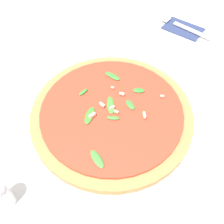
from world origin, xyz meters
name	(u,v)px	position (x,y,z in m)	size (l,w,h in m)	color
ground_plane	(103,132)	(0.00, 0.00, 0.00)	(6.00, 6.00, 0.00)	silver
pizza_arugula_main	(112,116)	(0.00, -0.04, 0.02)	(0.37, 0.37, 0.05)	white
napkin	(183,28)	(-0.02, -0.43, 0.00)	(0.12, 0.08, 0.01)	navy
fork	(181,26)	(-0.01, -0.43, 0.01)	(0.19, 0.05, 0.00)	silver
shaker_pepper	(1,195)	(0.07, 0.21, 0.03)	(0.03, 0.03, 0.07)	silver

